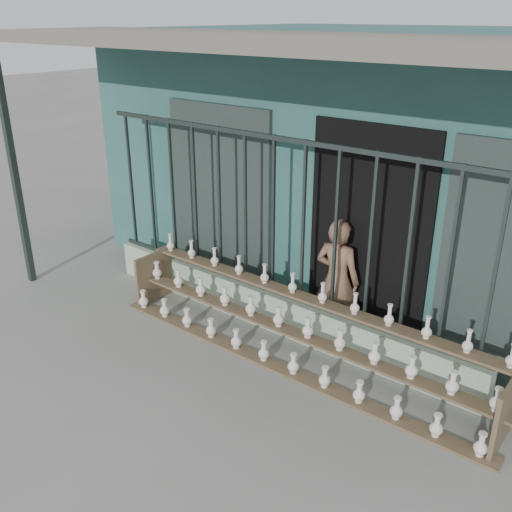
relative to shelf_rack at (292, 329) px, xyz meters
The scene contains 6 objects.
ground 1.11m from the shelf_rack, 122.82° to the right, with size 60.00×60.00×0.00m, color slate.
workshop_building 3.62m from the shelf_rack, 99.61° to the left, with size 7.40×6.60×3.21m.
parapet_wall 0.72m from the shelf_rack, 144.02° to the left, with size 5.00×0.20×0.45m, color #9CB399.
security_fence 1.21m from the shelf_rack, 144.02° to the left, with size 5.00×0.04×1.80m.
shelf_rack is the anchor object (origin of this frame).
elderly_woman 0.78m from the shelf_rack, 81.43° to the left, with size 0.51×0.34×1.41m, color brown.
Camera 1 is at (3.49, -3.38, 3.39)m, focal length 40.00 mm.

